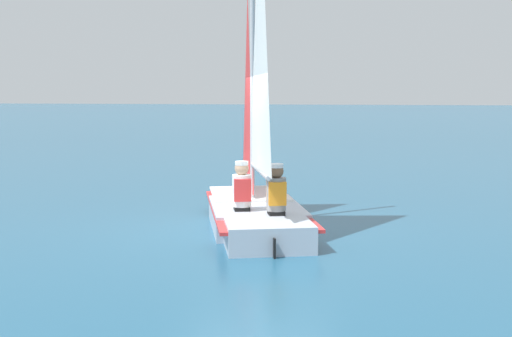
# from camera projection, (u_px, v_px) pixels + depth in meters

# --- Properties ---
(ground_plane) EXTENTS (260.00, 260.00, 0.00)m
(ground_plane) POSITION_uv_depth(u_px,v_px,m) (256.00, 228.00, 10.61)
(ground_plane) COLOR #235675
(sailboat_main) EXTENTS (2.68, 4.05, 5.62)m
(sailboat_main) POSITION_uv_depth(u_px,v_px,m) (256.00, 178.00, 10.51)
(sailboat_main) COLOR #B2BCCC
(sailboat_main) RESTS_ON ground_plane
(sailor_helm) EXTENTS (0.39, 0.41, 1.16)m
(sailor_helm) POSITION_uv_depth(u_px,v_px,m) (242.00, 195.00, 10.03)
(sailor_helm) COLOR black
(sailor_helm) RESTS_ON ground_plane
(sailor_crew) EXTENTS (0.39, 0.41, 1.16)m
(sailor_crew) POSITION_uv_depth(u_px,v_px,m) (276.00, 199.00, 9.67)
(sailor_crew) COLOR black
(sailor_crew) RESTS_ON ground_plane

